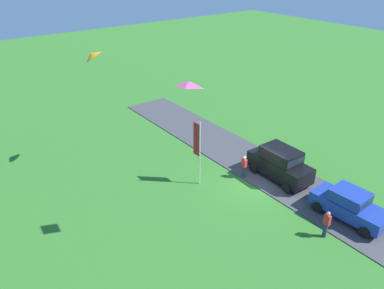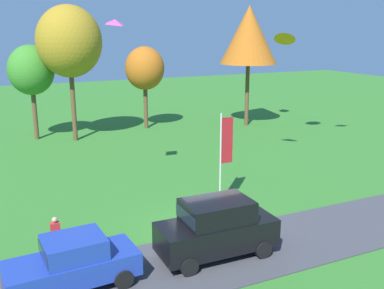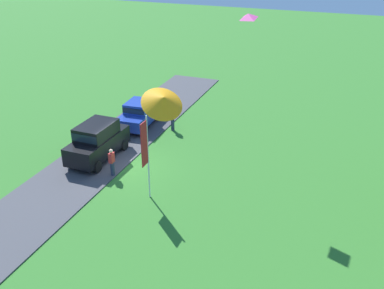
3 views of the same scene
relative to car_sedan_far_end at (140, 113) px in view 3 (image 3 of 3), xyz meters
name	(u,v)px [view 3 (image 3 of 3)]	position (x,y,z in m)	size (l,w,h in m)	color
ground_plane	(124,166)	(5.76, 1.78, -1.04)	(120.00, 120.00, 0.00)	#337528
pavement_strip	(95,160)	(5.76, -0.23, -1.01)	(36.00, 4.40, 0.06)	#424247
car_sedan_far_end	(140,113)	(0.00, 0.00, 0.00)	(4.49, 2.15, 1.84)	#1E389E
car_suv_mid_row	(97,140)	(5.45, -0.10, 0.25)	(4.63, 2.11, 2.28)	black
person_on_lawn	(112,162)	(7.02, 1.78, -0.16)	(0.36, 0.24, 1.71)	#2D334C
person_beside_suv	(173,119)	(-0.19, 2.45, -0.16)	(0.36, 0.24, 1.71)	#2D334C
flag_banner	(146,149)	(8.50, 4.74, 1.91)	(0.71, 0.08, 4.67)	silver
kite_delta_high_left	(163,101)	(14.76, 8.68, 7.14)	(1.30, 1.30, 0.34)	orange
kite_diamond_over_trees	(248,16)	(4.24, 8.57, 7.93)	(1.04, 0.73, 0.26)	#EA4C9E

